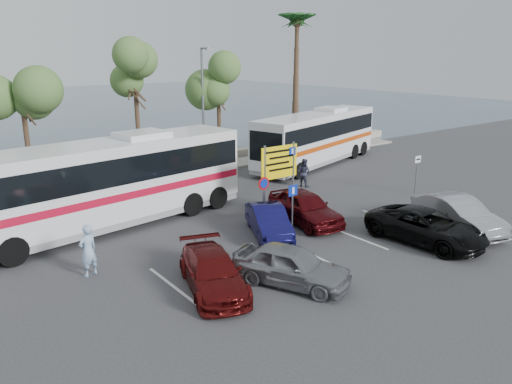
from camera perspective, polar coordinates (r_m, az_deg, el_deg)
ground at (r=22.23m, az=5.86°, el=-5.15°), size 120.00×120.00×0.00m
kerb_strip at (r=33.36m, az=-10.64°, el=1.93°), size 44.00×2.40×0.15m
seawall at (r=35.07m, az=-12.12°, el=2.91°), size 48.00×0.80×0.60m
sea at (r=76.88m, az=-26.38°, el=8.28°), size 140.00×140.00×0.00m
tree_left at (r=29.86m, az=-25.31°, el=10.65°), size 3.20×3.20×7.20m
tree_mid at (r=31.82m, az=-13.72°, el=13.10°), size 3.20×3.20×8.00m
tree_right at (r=34.68m, az=-4.34°, el=12.87°), size 3.20×3.20×7.40m
palm_tree at (r=38.92m, az=4.72°, el=18.63°), size 4.80×4.80×11.20m
street_lamp_right at (r=33.60m, az=-6.02°, el=10.05°), size 0.45×1.15×8.01m
direction_sign at (r=24.46m, az=2.68°, el=2.82°), size 2.20×0.12×3.60m
sign_no_stop at (r=23.08m, az=0.87°, el=-0.14°), size 0.60×0.08×2.35m
sign_parking at (r=22.18m, az=4.21°, el=-1.14°), size 0.50×0.07×2.25m
sign_taxi at (r=29.93m, az=17.91°, el=2.50°), size 0.50×0.07×2.20m
lane_markings at (r=20.83m, az=5.41°, el=-6.60°), size 12.02×4.20×0.01m
coach_bus_left at (r=23.73m, az=-16.75°, el=0.62°), size 13.93×4.81×4.26m
coach_bus_right at (r=36.16m, az=6.98°, el=5.99°), size 12.89×6.12×3.94m
car_silver_a at (r=17.62m, az=4.03°, el=-8.35°), size 3.33×4.53×1.44m
car_blue at (r=22.14m, az=1.45°, el=-3.32°), size 2.99×4.26×1.33m
car_maroon at (r=17.31m, az=-4.94°, el=-9.12°), size 3.12×4.77×1.29m
car_red at (r=23.78m, az=5.60°, el=-1.73°), size 2.50×4.81×1.57m
suv_black at (r=22.47m, az=18.84°, el=-3.78°), size 2.73×5.28×1.42m
car_silver_b at (r=24.40m, az=22.08°, el=-2.39°), size 2.94×5.06×1.58m
pedestrian_near at (r=19.13m, az=-18.64°, el=-6.33°), size 0.82×0.67×1.96m
pedestrian_far at (r=30.23m, az=5.49°, el=2.23°), size 0.87×0.99×1.71m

